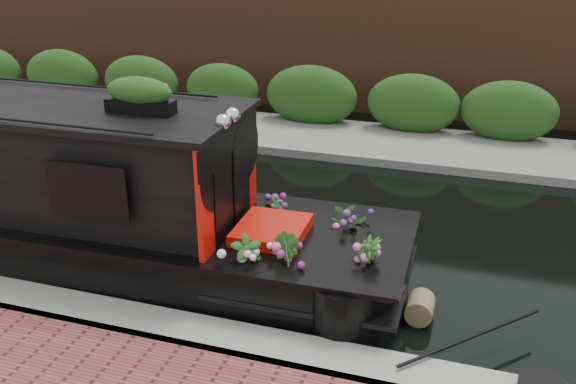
% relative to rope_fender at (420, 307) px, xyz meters
% --- Properties ---
extents(ground, '(80.00, 80.00, 0.00)m').
position_rel_rope_fender_xyz_m(ground, '(-3.42, 1.95, -0.16)').
color(ground, black).
rests_on(ground, ground).
extents(near_bank_coping, '(40.00, 0.60, 0.50)m').
position_rel_rope_fender_xyz_m(near_bank_coping, '(-3.42, -1.35, -0.16)').
color(near_bank_coping, gray).
rests_on(near_bank_coping, ground).
extents(far_bank_path, '(40.00, 2.40, 0.34)m').
position_rel_rope_fender_xyz_m(far_bank_path, '(-3.42, 6.15, -0.16)').
color(far_bank_path, slate).
rests_on(far_bank_path, ground).
extents(far_hedge, '(40.00, 1.10, 2.80)m').
position_rel_rope_fender_xyz_m(far_hedge, '(-3.42, 7.05, -0.16)').
color(far_hedge, '#204818').
rests_on(far_hedge, ground).
extents(far_brick_wall, '(40.00, 1.00, 8.00)m').
position_rel_rope_fender_xyz_m(far_brick_wall, '(-3.42, 9.15, -0.16)').
color(far_brick_wall, brown).
rests_on(far_brick_wall, ground).
extents(rope_fender, '(0.32, 0.39, 0.32)m').
position_rel_rope_fender_xyz_m(rope_fender, '(0.00, 0.00, 0.00)').
color(rope_fender, olive).
rests_on(rope_fender, ground).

